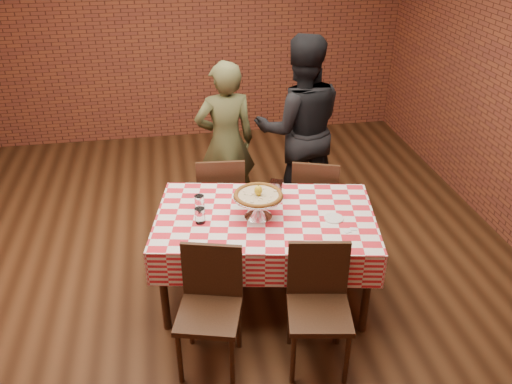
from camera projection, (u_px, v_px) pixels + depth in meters
ground at (217, 268)px, 4.64m from camera, size 6.00×6.00×0.00m
back_wall at (187, 26)px, 6.49m from camera, size 5.50×0.00×5.50m
table at (265, 256)px, 4.17m from camera, size 1.79×1.27×0.75m
tablecloth at (265, 231)px, 4.05m from camera, size 1.83×1.31×0.28m
pizza_stand at (258, 206)px, 3.93m from camera, size 0.53×0.53×0.17m
pizza at (258, 196)px, 3.89m from camera, size 0.51×0.51×0.03m
lemon at (258, 190)px, 3.86m from camera, size 0.08×0.08×0.08m
water_glass_left at (200, 216)px, 3.86m from camera, size 0.09×0.09×0.12m
water_glass_right at (200, 203)px, 4.02m from camera, size 0.09×0.09×0.12m
side_plate at (334, 218)px, 3.93m from camera, size 0.17×0.17×0.01m
sweetener_packet_a at (348, 232)px, 3.78m from camera, size 0.06×0.05×0.00m
sweetener_packet_b at (353, 229)px, 3.81m from camera, size 0.06×0.05×0.00m
condiment_caddy at (276, 189)px, 4.18m from camera, size 0.13×0.12×0.14m
chair_near_left at (209, 315)px, 3.48m from camera, size 0.50×0.50×0.89m
chair_near_right at (319, 314)px, 3.49m from camera, size 0.48×0.48×0.89m
chair_far_left at (221, 196)px, 4.84m from camera, size 0.45×0.45×0.90m
chair_far_right at (315, 198)px, 4.82m from camera, size 0.52×0.52×0.89m
diner_olive at (226, 142)px, 5.04m from camera, size 0.62×0.44×1.59m
diner_black at (300, 129)px, 5.05m from camera, size 0.93×0.75×1.81m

